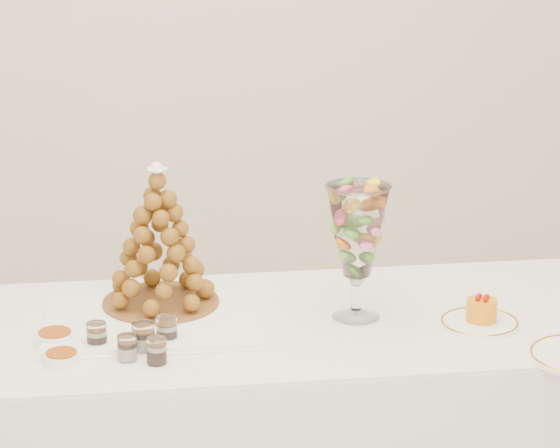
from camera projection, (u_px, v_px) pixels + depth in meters
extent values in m
cube|color=white|center=(272.00, 446.00, 3.53)|extent=(1.86, 0.77, 0.70)
cube|color=white|center=(272.00, 323.00, 3.42)|extent=(1.85, 0.76, 0.01)
cube|color=white|center=(149.00, 321.00, 3.40)|extent=(0.53, 0.40, 0.02)
cylinder|color=white|center=(356.00, 313.00, 3.45)|extent=(0.13, 0.13, 0.02)
cylinder|color=white|center=(356.00, 294.00, 3.43)|extent=(0.03, 0.03, 0.09)
sphere|color=white|center=(357.00, 278.00, 3.42)|extent=(0.04, 0.04, 0.04)
cylinder|color=white|center=(479.00, 323.00, 3.40)|extent=(0.20, 0.20, 0.01)
cylinder|color=white|center=(97.00, 336.00, 3.24)|extent=(0.06, 0.06, 0.07)
cylinder|color=white|center=(143.00, 338.00, 3.22)|extent=(0.06, 0.06, 0.08)
cylinder|color=white|center=(167.00, 330.00, 3.27)|extent=(0.05, 0.05, 0.07)
cylinder|color=white|center=(127.00, 348.00, 3.18)|extent=(0.06, 0.06, 0.06)
cylinder|color=white|center=(157.00, 351.00, 3.16)|extent=(0.05, 0.05, 0.07)
cylinder|color=white|center=(55.00, 338.00, 3.28)|extent=(0.09, 0.09, 0.03)
cylinder|color=white|center=(62.00, 358.00, 3.16)|extent=(0.08, 0.08, 0.03)
cylinder|color=brown|center=(161.00, 302.00, 3.49)|extent=(0.31, 0.31, 0.01)
cone|color=brown|center=(159.00, 235.00, 3.43)|extent=(0.29, 0.29, 0.37)
sphere|color=white|center=(157.00, 170.00, 3.38)|extent=(0.04, 0.04, 0.04)
cylinder|color=orange|center=(482.00, 310.00, 3.39)|extent=(0.08, 0.08, 0.06)
sphere|color=#901005|center=(487.00, 297.00, 3.39)|extent=(0.01, 0.01, 0.01)
sphere|color=#901005|center=(479.00, 296.00, 3.39)|extent=(0.01, 0.01, 0.01)
sphere|color=#901005|center=(478.00, 298.00, 3.38)|extent=(0.01, 0.01, 0.01)
sphere|color=#901005|center=(485.00, 299.00, 3.37)|extent=(0.01, 0.01, 0.01)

